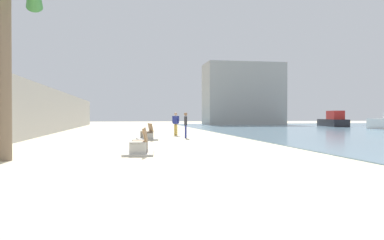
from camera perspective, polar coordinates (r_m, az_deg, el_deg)
The scene contains 9 objects.
ground_plane at distance 28.78m, azimuth -7.13°, elevation -2.18°, with size 120.00×120.00×0.00m, color beige.
seawall at distance 29.38m, azimuth -21.92°, elevation 1.33°, with size 0.80×64.00×3.59m, color #ADAAA3.
palm_tree at distance 13.89m, azimuth -26.60°, elevation 15.31°, with size 3.03×3.12×6.69m.
bench_near at distance 14.30m, azimuth -7.90°, elevation -4.18°, with size 1.28×2.19×0.98m.
bench_far at distance 22.64m, azimuth -6.80°, elevation -2.37°, with size 1.24×2.17×0.98m.
person_walking at distance 23.92m, azimuth -0.96°, elevation -0.50°, with size 0.24×0.52×1.63m.
person_standing at distance 27.13m, azimuth -2.47°, elevation -0.32°, with size 0.48×0.31×1.65m.
boat_distant at distance 51.57m, azimuth 20.55°, elevation -0.10°, with size 3.37×7.40×1.99m.
harbor_building at distance 59.55m, azimuth 7.74°, elevation 3.88°, with size 12.00×6.00×9.49m, color #9E9E99.
Camera 1 is at (-1.30, -10.72, 1.45)m, focal length 35.29 mm.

